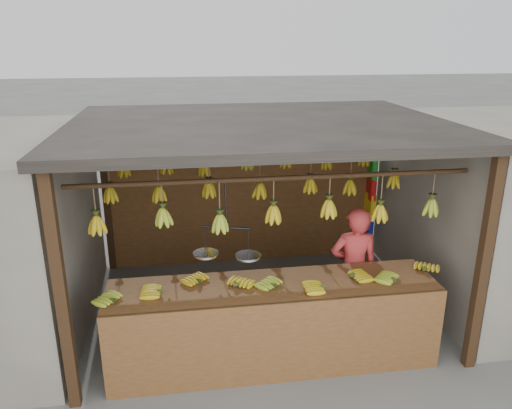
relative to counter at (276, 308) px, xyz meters
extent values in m
plane|color=#5B5B57|center=(0.03, 1.23, -0.71)|extent=(80.00, 80.00, 0.00)
cube|color=black|center=(-1.97, -0.27, 0.44)|extent=(0.10, 0.10, 2.30)
cube|color=black|center=(2.03, -0.27, 0.44)|extent=(0.10, 0.10, 2.30)
cube|color=black|center=(-1.97, 2.73, 0.44)|extent=(0.10, 0.10, 2.30)
cube|color=black|center=(2.03, 2.73, 0.44)|extent=(0.10, 0.10, 2.30)
cube|color=black|center=(0.03, 1.23, 1.64)|extent=(4.30, 3.30, 0.10)
cylinder|color=black|center=(0.03, 0.23, 1.29)|extent=(4.00, 0.05, 0.05)
cylinder|color=black|center=(0.03, 1.23, 1.29)|extent=(4.00, 0.05, 0.05)
cylinder|color=black|center=(0.03, 2.23, 1.29)|extent=(4.00, 0.05, 0.05)
cube|color=brown|center=(0.03, 2.73, 0.19)|extent=(4.00, 0.06, 1.80)
cube|color=brown|center=(0.00, 0.13, 0.15)|extent=(3.38, 0.75, 0.08)
cube|color=brown|center=(0.00, -0.25, -0.26)|extent=(3.38, 0.04, 0.90)
cube|color=black|center=(-1.60, -0.20, -0.30)|extent=(0.07, 0.07, 0.82)
cube|color=black|center=(1.59, -0.20, -0.30)|extent=(0.07, 0.07, 0.82)
cube|color=black|center=(-1.60, 0.46, -0.30)|extent=(0.07, 0.07, 0.82)
cube|color=black|center=(1.59, 0.46, -0.30)|extent=(0.07, 0.07, 0.82)
ellipsoid|color=#92A523|center=(-1.57, -0.02, 0.22)|extent=(0.30, 0.28, 0.06)
ellipsoid|color=#B69613|center=(-1.14, 0.10, 0.22)|extent=(0.25, 0.20, 0.06)
ellipsoid|color=#B69613|center=(-0.74, 0.25, 0.22)|extent=(0.29, 0.30, 0.06)
ellipsoid|color=#B69613|center=(-0.38, 0.11, 0.22)|extent=(0.29, 0.30, 0.06)
ellipsoid|color=#92A523|center=(0.00, 0.04, 0.22)|extent=(0.29, 0.30, 0.06)
ellipsoid|color=#B69613|center=(0.46, -0.05, 0.22)|extent=(0.25, 0.19, 0.06)
ellipsoid|color=#B69613|center=(0.84, 0.11, 0.22)|extent=(0.27, 0.23, 0.06)
ellipsoid|color=#92A523|center=(1.24, -0.01, 0.22)|extent=(0.30, 0.30, 0.06)
ellipsoid|color=#B69613|center=(1.67, 0.15, 0.22)|extent=(0.28, 0.30, 0.06)
ellipsoid|color=#B69613|center=(-1.69, 0.24, 0.90)|extent=(0.16, 0.16, 0.28)
ellipsoid|color=#92A523|center=(-1.07, 0.27, 0.94)|extent=(0.16, 0.16, 0.28)
ellipsoid|color=#92A523|center=(-0.53, 0.19, 0.87)|extent=(0.16, 0.16, 0.28)
ellipsoid|color=#B69613|center=(0.01, 0.25, 0.91)|extent=(0.16, 0.16, 0.28)
ellipsoid|color=#B69613|center=(0.57, 0.21, 0.96)|extent=(0.16, 0.16, 0.28)
ellipsoid|color=#B69613|center=(1.13, 0.24, 0.87)|extent=(0.16, 0.16, 0.28)
ellipsoid|color=#92A523|center=(1.70, 0.26, 0.90)|extent=(0.16, 0.16, 0.28)
ellipsoid|color=#B69613|center=(-1.69, 1.22, 0.90)|extent=(0.16, 0.16, 0.28)
ellipsoid|color=#B69613|center=(-1.15, 1.21, 0.88)|extent=(0.16, 0.16, 0.28)
ellipsoid|color=#B69613|center=(-0.57, 1.25, 0.90)|extent=(0.16, 0.16, 0.28)
ellipsoid|color=#B69613|center=(0.03, 1.21, 0.87)|extent=(0.16, 0.16, 0.28)
ellipsoid|color=#B69613|center=(0.64, 1.22, 0.90)|extent=(0.16, 0.16, 0.28)
ellipsoid|color=#B69613|center=(1.15, 1.24, 0.86)|extent=(0.16, 0.16, 0.28)
ellipsoid|color=#B69613|center=(1.69, 1.18, 0.93)|extent=(0.16, 0.16, 0.28)
ellipsoid|color=#B69613|center=(-1.64, 2.25, 0.92)|extent=(0.16, 0.16, 0.28)
ellipsoid|color=#B69613|center=(-1.08, 2.26, 0.94)|extent=(0.16, 0.16, 0.28)
ellipsoid|color=#B69613|center=(-0.58, 2.19, 0.91)|extent=(0.16, 0.16, 0.28)
ellipsoid|color=#92A523|center=(0.02, 2.21, 0.96)|extent=(0.16, 0.16, 0.28)
ellipsoid|color=#B69613|center=(0.56, 2.27, 0.96)|extent=(0.16, 0.16, 0.28)
ellipsoid|color=#B69613|center=(1.14, 2.23, 0.92)|extent=(0.16, 0.16, 0.28)
ellipsoid|color=#B69613|center=(1.70, 2.27, 0.94)|extent=(0.16, 0.16, 0.28)
cylinder|color=black|center=(-0.47, 0.23, 1.05)|extent=(0.02, 0.02, 0.49)
cylinder|color=black|center=(-0.47, 0.23, 0.81)|extent=(0.46, 0.15, 0.02)
cylinder|color=silver|center=(-0.67, 0.29, 0.51)|extent=(0.25, 0.25, 0.02)
cylinder|color=silver|center=(-0.26, 0.17, 0.51)|extent=(0.25, 0.25, 0.02)
imported|color=#BF3333|center=(1.03, 0.63, 0.05)|extent=(0.58, 0.41, 1.51)
cube|color=#199926|center=(1.97, 2.58, 0.73)|extent=(0.08, 0.26, 0.34)
cube|color=red|center=(1.97, 2.58, 0.41)|extent=(0.08, 0.26, 0.34)
cube|color=yellow|center=(1.97, 2.58, 0.16)|extent=(0.08, 0.26, 0.34)
cube|color=#1426BF|center=(1.97, 2.58, -0.18)|extent=(0.08, 0.26, 0.34)
camera|label=1|loc=(-0.87, -4.36, 2.59)|focal=35.00mm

